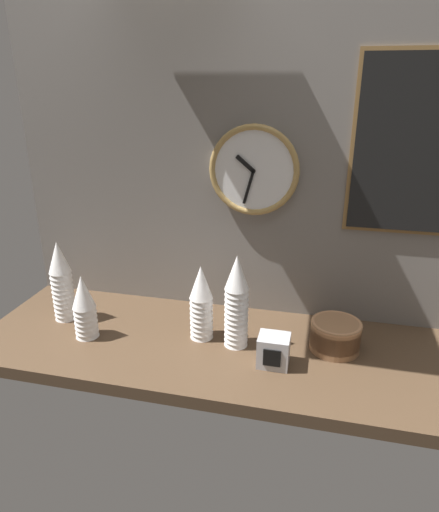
{
  "coord_description": "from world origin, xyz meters",
  "views": [
    {
      "loc": [
        0.27,
        -1.22,
        0.79
      ],
      "look_at": [
        -0.03,
        0.04,
        0.28
      ],
      "focal_mm": 32.0,
      "sensor_mm": 36.0,
      "label": 1
    }
  ],
  "objects_px": {
    "cup_stack_left": "(84,307)",
    "napkin_dispenser": "(274,351)",
    "cup_stack_center": "(201,302)",
    "menu_board": "(423,146)",
    "cup_stack_center_right": "(236,302)",
    "cup_stack_far_left": "(61,281)",
    "bowl_stack_right": "(335,335)",
    "wall_clock": "(254,171)"
  },
  "relations": [
    {
      "from": "cup_stack_left",
      "to": "napkin_dispenser",
      "type": "height_order",
      "value": "cup_stack_left"
    },
    {
      "from": "cup_stack_center",
      "to": "menu_board",
      "type": "distance_m",
      "value": 0.81
    },
    {
      "from": "cup_stack_center_right",
      "to": "cup_stack_left",
      "type": "xyz_separation_m",
      "value": [
        -0.48,
        -0.06,
        -0.04
      ]
    },
    {
      "from": "cup_stack_center",
      "to": "napkin_dispenser",
      "type": "relative_size",
      "value": 2.67
    },
    {
      "from": "napkin_dispenser",
      "to": "cup_stack_far_left",
      "type": "bearing_deg",
      "value": 171.66
    },
    {
      "from": "bowl_stack_right",
      "to": "napkin_dispenser",
      "type": "bearing_deg",
      "value": -144.33
    },
    {
      "from": "cup_stack_center",
      "to": "cup_stack_left",
      "type": "bearing_deg",
      "value": -167.16
    },
    {
      "from": "menu_board",
      "to": "cup_stack_left",
      "type": "bearing_deg",
      "value": -162.65
    },
    {
      "from": "cup_stack_center",
      "to": "napkin_dispenser",
      "type": "xyz_separation_m",
      "value": [
        0.25,
        -0.1,
        -0.08
      ]
    },
    {
      "from": "cup_stack_center",
      "to": "cup_stack_center_right",
      "type": "height_order",
      "value": "cup_stack_center_right"
    },
    {
      "from": "cup_stack_center",
      "to": "cup_stack_far_left",
      "type": "relative_size",
      "value": 0.88
    },
    {
      "from": "cup_stack_center_right",
      "to": "cup_stack_left",
      "type": "bearing_deg",
      "value": -172.44
    },
    {
      "from": "cup_stack_center",
      "to": "bowl_stack_right",
      "type": "bearing_deg",
      "value": 3.53
    },
    {
      "from": "cup_stack_center",
      "to": "wall_clock",
      "type": "distance_m",
      "value": 0.46
    },
    {
      "from": "cup_stack_center_right",
      "to": "cup_stack_left",
      "type": "relative_size",
      "value": 1.41
    },
    {
      "from": "bowl_stack_right",
      "to": "menu_board",
      "type": "bearing_deg",
      "value": 44.59
    },
    {
      "from": "cup_stack_center",
      "to": "napkin_dispenser",
      "type": "distance_m",
      "value": 0.28
    },
    {
      "from": "bowl_stack_right",
      "to": "menu_board",
      "type": "height_order",
      "value": "menu_board"
    },
    {
      "from": "cup_stack_center_right",
      "to": "cup_stack_left",
      "type": "distance_m",
      "value": 0.49
    },
    {
      "from": "cup_stack_center",
      "to": "cup_stack_center_right",
      "type": "relative_size",
      "value": 0.83
    },
    {
      "from": "bowl_stack_right",
      "to": "napkin_dispenser",
      "type": "xyz_separation_m",
      "value": [
        -0.17,
        -0.13,
        -0.0
      ]
    },
    {
      "from": "cup_stack_far_left",
      "to": "napkin_dispenser",
      "type": "xyz_separation_m",
      "value": [
        0.74,
        -0.11,
        -0.1
      ]
    },
    {
      "from": "cup_stack_center_right",
      "to": "menu_board",
      "type": "xyz_separation_m",
      "value": [
        0.5,
        0.24,
        0.45
      ]
    },
    {
      "from": "cup_stack_center_right",
      "to": "menu_board",
      "type": "distance_m",
      "value": 0.72
    },
    {
      "from": "cup_stack_center_right",
      "to": "bowl_stack_right",
      "type": "xyz_separation_m",
      "value": [
        0.3,
        0.05,
        -0.1
      ]
    },
    {
      "from": "cup_stack_left",
      "to": "bowl_stack_right",
      "type": "xyz_separation_m",
      "value": [
        0.78,
        0.11,
        -0.06
      ]
    },
    {
      "from": "cup_stack_center",
      "to": "bowl_stack_right",
      "type": "distance_m",
      "value": 0.43
    },
    {
      "from": "cup_stack_far_left",
      "to": "bowl_stack_right",
      "type": "distance_m",
      "value": 0.92
    },
    {
      "from": "cup_stack_left",
      "to": "wall_clock",
      "type": "distance_m",
      "value": 0.7
    },
    {
      "from": "cup_stack_center",
      "to": "wall_clock",
      "type": "bearing_deg",
      "value": 60.63
    },
    {
      "from": "cup_stack_left",
      "to": "wall_clock",
      "type": "bearing_deg",
      "value": 31.62
    },
    {
      "from": "cup_stack_center_right",
      "to": "cup_stack_left",
      "type": "height_order",
      "value": "cup_stack_center_right"
    },
    {
      "from": "wall_clock",
      "to": "napkin_dispenser",
      "type": "distance_m",
      "value": 0.57
    },
    {
      "from": "cup_stack_center",
      "to": "bowl_stack_right",
      "type": "height_order",
      "value": "cup_stack_center"
    },
    {
      "from": "wall_clock",
      "to": "bowl_stack_right",
      "type": "bearing_deg",
      "value": -32.53
    },
    {
      "from": "bowl_stack_right",
      "to": "menu_board",
      "type": "relative_size",
      "value": 0.29
    },
    {
      "from": "cup_stack_center_right",
      "to": "napkin_dispenser",
      "type": "height_order",
      "value": "cup_stack_center_right"
    },
    {
      "from": "napkin_dispenser",
      "to": "cup_stack_left",
      "type": "bearing_deg",
      "value": 178.46
    },
    {
      "from": "wall_clock",
      "to": "cup_stack_far_left",
      "type": "bearing_deg",
      "value": -161.51
    },
    {
      "from": "cup_stack_far_left",
      "to": "wall_clock",
      "type": "distance_m",
      "value": 0.75
    },
    {
      "from": "cup_stack_left",
      "to": "cup_stack_center_right",
      "type": "bearing_deg",
      "value": 7.56
    },
    {
      "from": "cup_stack_center_right",
      "to": "cup_stack_center",
      "type": "bearing_deg",
      "value": 170.75
    }
  ]
}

